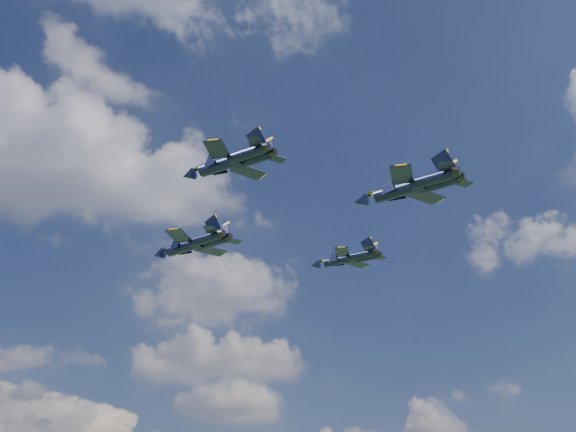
# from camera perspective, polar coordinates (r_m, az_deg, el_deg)

# --- Properties ---
(jet_lead) EXTENTS (13.72, 15.02, 3.92)m
(jet_lead) POSITION_cam_1_polar(r_m,az_deg,el_deg) (115.93, -8.31, -2.41)
(jet_lead) COLOR black
(jet_left) EXTENTS (12.77, 13.07, 3.52)m
(jet_left) POSITION_cam_1_polar(r_m,az_deg,el_deg) (91.85, -5.54, 4.02)
(jet_left) COLOR black
(jet_right) EXTENTS (12.14, 11.79, 3.26)m
(jet_right) POSITION_cam_1_polar(r_m,az_deg,el_deg) (122.71, 3.98, -3.49)
(jet_right) COLOR black
(jet_slot) EXTENTS (14.79, 15.81, 4.17)m
(jet_slot) POSITION_cam_1_polar(r_m,az_deg,el_deg) (102.02, 8.54, 2.01)
(jet_slot) COLOR black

